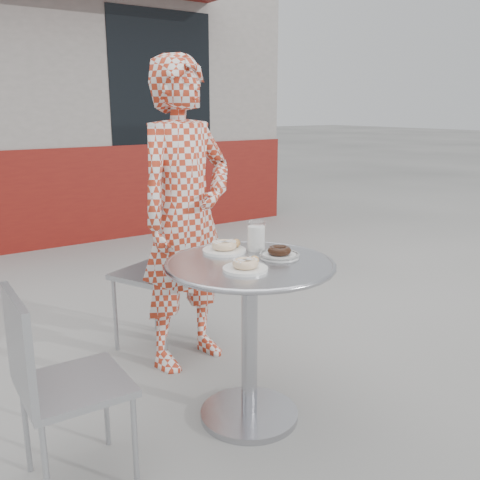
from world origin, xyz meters
TOP-DOWN VIEW (x-y plane):
  - ground at (0.00, 0.00)m, footprint 60.00×60.00m
  - bistro_table at (-0.04, -0.04)m, footprint 0.74×0.74m
  - chair_far at (-0.03, 0.87)m, footprint 0.56×0.56m
  - chair_left at (-0.83, -0.02)m, footprint 0.39×0.38m
  - seated_person at (0.02, 0.64)m, footprint 0.68×0.52m
  - plate_far at (-0.04, 0.16)m, footprint 0.20×0.20m
  - plate_near at (-0.13, -0.13)m, footprint 0.19×0.19m
  - plate_checker at (0.11, -0.05)m, footprint 0.18×0.18m
  - milk_cup at (0.09, 0.10)m, footprint 0.09×0.09m

SIDE VIEW (x-z plane):
  - ground at x=0.00m, z-range 0.00..0.00m
  - chair_left at x=-0.83m, z-range -0.15..0.63m
  - chair_far at x=-0.03m, z-range -0.17..0.72m
  - bistro_table at x=-0.04m, z-range 0.19..0.94m
  - plate_checker at x=0.11m, z-range 0.74..0.79m
  - plate_near at x=-0.13m, z-range 0.74..0.79m
  - plate_far at x=-0.04m, z-range 0.74..0.80m
  - milk_cup at x=0.09m, z-range 0.74..0.88m
  - seated_person at x=0.02m, z-range 0.00..1.66m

